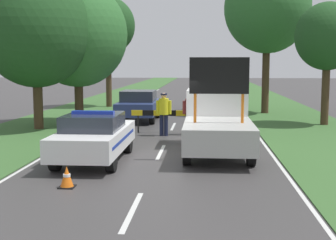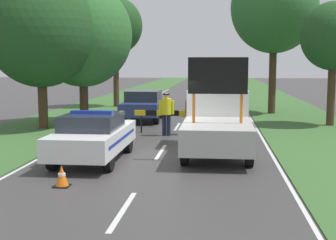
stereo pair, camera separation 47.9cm
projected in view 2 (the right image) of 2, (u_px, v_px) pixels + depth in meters
name	position (u px, v px, depth m)	size (l,w,h in m)	color
ground_plane	(159.00, 155.00, 15.42)	(160.00, 160.00, 0.00)	#3D3A3A
lane_markings	(180.00, 122.00, 24.16)	(7.56, 58.70, 0.01)	silver
grass_verge_left	(111.00, 102.00, 35.82)	(4.81, 120.00, 0.03)	#38602D
grass_verge_right	(277.00, 104.00, 34.50)	(4.81, 120.00, 0.03)	#38602D
police_car	(93.00, 136.00, 14.54)	(1.85, 4.67, 1.58)	white
work_truck	(217.00, 122.00, 15.91)	(2.14, 5.45, 3.21)	white
road_barrier	(168.00, 114.00, 20.27)	(2.92, 0.08, 0.99)	black
police_officer	(166.00, 110.00, 19.48)	(0.65, 0.41, 1.80)	#191E38
pedestrian_civilian	(193.00, 111.00, 19.69)	(0.63, 0.40, 1.75)	brown
traffic_cone_near_police	(62.00, 176.00, 11.52)	(0.38, 0.38, 0.53)	black
traffic_cone_centre_front	(112.00, 128.00, 20.09)	(0.34, 0.34, 0.48)	black
queued_car_hatch_blue	(144.00, 105.00, 24.61)	(1.93, 4.35, 1.60)	navy
queued_car_suv_grey	(217.00, 98.00, 29.59)	(1.93, 4.08, 1.56)	slate
roadside_tree_near_left	(115.00, 26.00, 31.80)	(3.68, 3.68, 7.48)	#42301E
roadside_tree_near_right	(40.00, 30.00, 21.14)	(4.97, 4.97, 7.14)	#42301E
roadside_tree_mid_left	(274.00, 8.00, 27.30)	(5.07, 5.07, 8.91)	#42301E
roadside_tree_mid_right	(83.00, 35.00, 22.94)	(4.87, 4.87, 6.97)	#42301E
roadside_tree_far_left	(334.00, 37.00, 22.16)	(3.11, 3.11, 5.94)	#42301E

